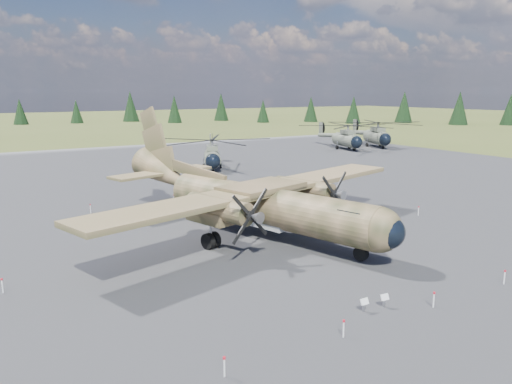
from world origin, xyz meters
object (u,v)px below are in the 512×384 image
transport_plane (251,197)px  helicopter_far (377,129)px  helicopter_near (212,148)px  helicopter_mid (347,132)px

transport_plane → helicopter_far: 64.80m
transport_plane → helicopter_far: transport_plane is taller
helicopter_near → helicopter_mid: helicopter_mid is taller
transport_plane → helicopter_mid: 58.57m
transport_plane → helicopter_far: size_ratio=1.21×
transport_plane → helicopter_far: bearing=21.4°
transport_plane → helicopter_near: transport_plane is taller
helicopter_near → helicopter_far: 40.90m
helicopter_near → helicopter_mid: 33.19m
helicopter_mid → helicopter_far: 7.89m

